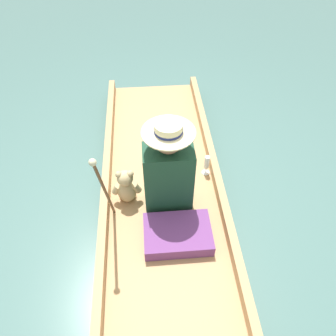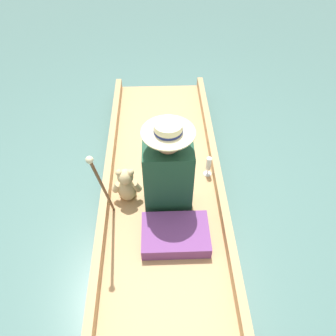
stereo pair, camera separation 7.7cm
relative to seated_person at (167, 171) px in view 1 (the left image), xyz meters
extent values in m
plane|color=#476B66|center=(-0.04, 0.11, -0.43)|extent=(16.00, 16.00, 0.00)
cube|color=tan|center=(-0.04, 0.11, -0.37)|extent=(1.00, 3.09, 0.12)
cube|color=tan|center=(-0.51, 0.11, -0.26)|extent=(0.06, 3.09, 0.11)
cube|color=tan|center=(0.43, 0.11, -0.26)|extent=(0.06, 3.09, 0.11)
cube|color=#6B3875|center=(0.04, -0.41, -0.26)|extent=(0.49, 0.35, 0.11)
cube|color=white|center=(0.00, 0.27, -0.26)|extent=(0.33, 0.49, 0.11)
cube|color=#19422D|center=(0.00, -0.08, -0.01)|extent=(0.36, 0.22, 0.60)
cube|color=beige|center=(0.00, 0.03, 0.03)|extent=(0.04, 0.01, 0.33)
cube|color=white|center=(-0.10, 0.03, 0.06)|extent=(0.02, 0.01, 0.36)
cube|color=white|center=(0.10, 0.03, 0.06)|extent=(0.02, 0.01, 0.36)
sphere|color=#936B4C|center=(0.00, -0.08, 0.39)|extent=(0.20, 0.20, 0.20)
cylinder|color=beige|center=(0.00, -0.08, 0.45)|extent=(0.36, 0.36, 0.01)
cylinder|color=beige|center=(0.00, -0.08, 0.49)|extent=(0.19, 0.19, 0.07)
cylinder|color=navy|center=(0.00, -0.08, 0.47)|extent=(0.19, 0.19, 0.02)
ellipsoid|color=tan|center=(-0.33, -0.01, -0.20)|extent=(0.15, 0.12, 0.22)
sphere|color=tan|center=(-0.33, -0.01, -0.04)|extent=(0.13, 0.13, 0.13)
sphere|color=tan|center=(-0.33, 0.04, -0.05)|extent=(0.05, 0.05, 0.05)
sphere|color=tan|center=(-0.37, -0.01, 0.00)|extent=(0.05, 0.05, 0.05)
sphere|color=tan|center=(-0.28, -0.01, 0.00)|extent=(0.05, 0.05, 0.05)
cylinder|color=tan|center=(-0.41, -0.01, -0.16)|extent=(0.08, 0.06, 0.09)
cylinder|color=tan|center=(-0.25, -0.01, -0.16)|extent=(0.08, 0.06, 0.09)
sphere|color=tan|center=(-0.37, 0.02, -0.28)|extent=(0.06, 0.06, 0.06)
sphere|color=tan|center=(-0.29, 0.02, -0.28)|extent=(0.06, 0.06, 0.06)
cylinder|color=silver|center=(0.36, 0.24, -0.31)|extent=(0.07, 0.07, 0.01)
cylinder|color=silver|center=(0.36, 0.24, -0.27)|extent=(0.01, 0.01, 0.06)
cylinder|color=silver|center=(0.36, 0.24, -0.18)|extent=(0.04, 0.04, 0.13)
cylinder|color=brown|center=(-0.44, -0.28, 0.13)|extent=(0.02, 0.34, 0.90)
sphere|color=beige|center=(-0.44, -0.45, 0.58)|extent=(0.04, 0.04, 0.04)
camera|label=1|loc=(-0.14, -1.70, 1.83)|focal=35.00mm
camera|label=2|loc=(-0.06, -1.70, 1.83)|focal=35.00mm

